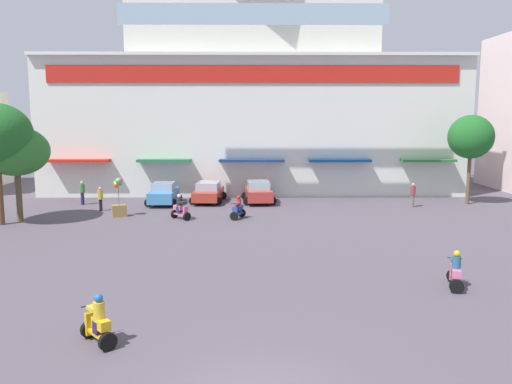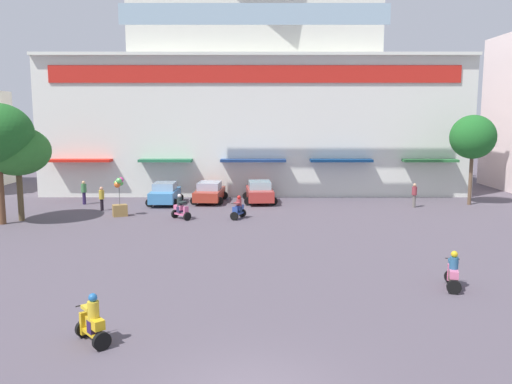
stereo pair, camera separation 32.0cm
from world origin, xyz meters
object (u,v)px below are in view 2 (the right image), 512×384
object	(u,v)px
parked_car_0	(165,193)
pedestrian_0	(415,194)
pedestrian_1	(84,191)
scooter_rider_6	(181,209)
pedestrian_2	(102,197)
scooter_rider_1	(93,323)
balloon_vendor_cart	(120,201)
scooter_rider_3	(454,273)
plaza_tree_1	(473,137)
scooter_rider_4	(239,209)
parked_car_1	(210,192)
parked_car_2	(260,192)
plaza_tree_0	(18,151)

from	to	relation	value
parked_car_0	pedestrian_0	bearing A→B (deg)	-4.46
pedestrian_1	pedestrian_0	bearing A→B (deg)	-3.19
scooter_rider_6	pedestrian_2	xyz separation A→B (m)	(-5.81, 3.05, 0.27)
scooter_rider_1	balloon_vendor_cart	distance (m)	19.61
scooter_rider_3	balloon_vendor_cart	bearing A→B (deg)	138.25
scooter_rider_3	scooter_rider_6	size ratio (longest dim) A/B	0.98
plaza_tree_1	scooter_rider_4	bearing A→B (deg)	-162.33
parked_car_0	scooter_rider_4	xyz separation A→B (m)	(5.54, -5.47, -0.19)
parked_car_1	pedestrian_0	distance (m)	14.79
plaza_tree_1	scooter_rider_6	world-z (taller)	plaza_tree_1
scooter_rider_1	pedestrian_1	bearing A→B (deg)	108.43
parked_car_2	scooter_rider_1	size ratio (longest dim) A/B	2.82
pedestrian_2	scooter_rider_6	bearing A→B (deg)	-27.68
plaza_tree_1	parked_car_1	distance (m)	19.46
pedestrian_2	balloon_vendor_cart	world-z (taller)	balloon_vendor_cart
parked_car_0	balloon_vendor_cart	bearing A→B (deg)	-114.25
pedestrian_1	scooter_rider_1	bearing A→B (deg)	-71.57
scooter_rider_6	balloon_vendor_cart	bearing A→B (deg)	166.18
parked_car_1	balloon_vendor_cart	world-z (taller)	balloon_vendor_cart
pedestrian_2	balloon_vendor_cart	xyz separation A→B (m)	(1.75, -2.05, 0.06)
scooter_rider_1	pedestrian_2	size ratio (longest dim) A/B	0.92
parked_car_1	pedestrian_2	xyz separation A→B (m)	(-7.03, -3.55, 0.17)
scooter_rider_4	pedestrian_0	bearing A→B (deg)	18.46
plaza_tree_1	pedestrian_1	size ratio (longest dim) A/B	3.76
plaza_tree_0	pedestrian_2	xyz separation A→B (m)	(3.95, 3.48, -3.34)
plaza_tree_0	scooter_rider_1	bearing A→B (deg)	-60.98
parked_car_1	parked_car_0	bearing A→B (deg)	-163.80
plaza_tree_1	parked_car_2	distance (m)	15.82
parked_car_2	scooter_rider_6	size ratio (longest dim) A/B	2.68
plaza_tree_1	balloon_vendor_cart	size ratio (longest dim) A/B	2.57
scooter_rider_3	balloon_vendor_cart	xyz separation A→B (m)	(-16.10, 14.37, 0.39)
parked_car_0	pedestrian_0	xyz separation A→B (m)	(17.78, -1.39, 0.18)
parked_car_1	pedestrian_2	bearing A→B (deg)	-153.22
parked_car_0	pedestrian_1	size ratio (longest dim) A/B	2.30
parked_car_0	scooter_rider_6	world-z (taller)	parked_car_0
plaza_tree_1	pedestrian_2	size ratio (longest dim) A/B	3.95
parked_car_1	pedestrian_2	distance (m)	7.88
pedestrian_0	scooter_rider_3	bearing A→B (deg)	-102.13
scooter_rider_6	pedestrian_1	bearing A→B (deg)	144.44
scooter_rider_1	pedestrian_2	xyz separation A→B (m)	(-5.89, 21.22, 0.32)
pedestrian_2	parked_car_1	bearing A→B (deg)	26.78
parked_car_0	parked_car_1	size ratio (longest dim) A/B	0.90
plaza_tree_0	balloon_vendor_cart	world-z (taller)	plaza_tree_0
parked_car_2	balloon_vendor_cart	bearing A→B (deg)	-148.99
pedestrian_0	pedestrian_1	distance (m)	23.71
parked_car_1	pedestrian_0	world-z (taller)	pedestrian_0
scooter_rider_6	pedestrian_1	distance (m)	9.65
scooter_rider_3	pedestrian_1	xyz separation A→B (m)	(-19.88, 18.97, 0.37)
scooter_rider_4	scooter_rider_3	bearing A→B (deg)	-58.09
parked_car_1	pedestrian_2	world-z (taller)	pedestrian_2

